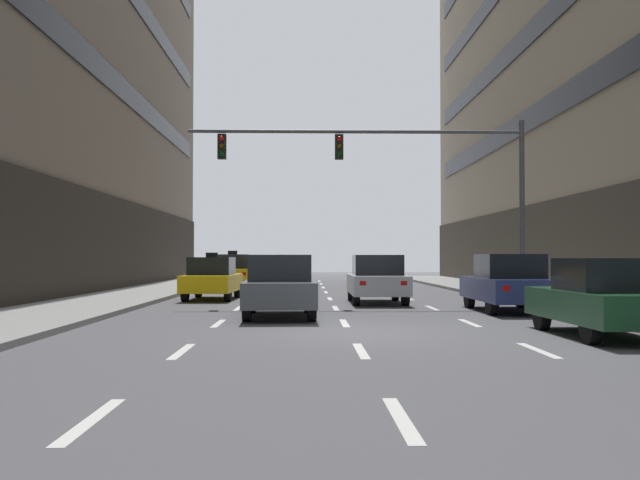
% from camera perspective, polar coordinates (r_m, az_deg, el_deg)
% --- Properties ---
extents(ground_plane, '(120.00, 120.00, 0.00)m').
position_cam_1_polar(ground_plane, '(15.02, 2.41, -7.43)').
color(ground_plane, '#515156').
extents(lane_stripe_l1_s2, '(0.16, 2.00, 0.01)m').
position_cam_1_polar(lane_stripe_l1_s2, '(7.38, -17.94, -13.64)').
color(lane_stripe_l1_s2, silver).
rests_on(lane_stripe_l1_s2, ground).
extents(lane_stripe_l1_s3, '(0.16, 2.00, 0.01)m').
position_cam_1_polar(lane_stripe_l1_s3, '(12.19, -11.08, -8.80)').
color(lane_stripe_l1_s3, silver).
rests_on(lane_stripe_l1_s3, ground).
extents(lane_stripe_l1_s4, '(0.16, 2.00, 0.01)m').
position_cam_1_polar(lane_stripe_l1_s4, '(17.11, -8.19, -6.67)').
color(lane_stripe_l1_s4, silver).
rests_on(lane_stripe_l1_s4, ground).
extents(lane_stripe_l1_s5, '(0.16, 2.00, 0.01)m').
position_cam_1_polar(lane_stripe_l1_s5, '(22.07, -6.60, -5.49)').
color(lane_stripe_l1_s5, silver).
rests_on(lane_stripe_l1_s5, ground).
extents(lane_stripe_l1_s6, '(0.16, 2.00, 0.01)m').
position_cam_1_polar(lane_stripe_l1_s6, '(27.04, -5.60, -4.74)').
color(lane_stripe_l1_s6, silver).
rests_on(lane_stripe_l1_s6, ground).
extents(lane_stripe_l1_s7, '(0.16, 2.00, 0.01)m').
position_cam_1_polar(lane_stripe_l1_s7, '(32.02, -4.91, -4.22)').
color(lane_stripe_l1_s7, silver).
rests_on(lane_stripe_l1_s7, ground).
extents(lane_stripe_l1_s8, '(0.16, 2.00, 0.01)m').
position_cam_1_polar(lane_stripe_l1_s8, '(37.00, -4.41, -3.84)').
color(lane_stripe_l1_s8, silver).
rests_on(lane_stripe_l1_s8, ground).
extents(lane_stripe_l1_s9, '(0.16, 2.00, 0.01)m').
position_cam_1_polar(lane_stripe_l1_s9, '(41.99, -4.03, -3.55)').
color(lane_stripe_l1_s9, silver).
rests_on(lane_stripe_l1_s9, ground).
extents(lane_stripe_l1_s10, '(0.16, 2.00, 0.01)m').
position_cam_1_polar(lane_stripe_l1_s10, '(46.98, -3.73, -3.32)').
color(lane_stripe_l1_s10, silver).
rests_on(lane_stripe_l1_s10, ground).
extents(lane_stripe_l2_s2, '(0.16, 2.00, 0.01)m').
position_cam_1_polar(lane_stripe_l2_s2, '(7.15, 6.58, -14.11)').
color(lane_stripe_l2_s2, silver).
rests_on(lane_stripe_l2_s2, ground).
extents(lane_stripe_l2_s3, '(0.16, 2.00, 0.01)m').
position_cam_1_polar(lane_stripe_l2_s3, '(12.05, 3.32, -8.91)').
color(lane_stripe_l2_s3, silver).
rests_on(lane_stripe_l2_s3, ground).
extents(lane_stripe_l2_s4, '(0.16, 2.00, 0.01)m').
position_cam_1_polar(lane_stripe_l2_s4, '(17.01, 1.98, -6.71)').
color(lane_stripe_l2_s4, silver).
rests_on(lane_stripe_l2_s4, ground).
extents(lane_stripe_l2_s5, '(0.16, 2.00, 0.01)m').
position_cam_1_polar(lane_stripe_l2_s5, '(21.99, 1.26, -5.51)').
color(lane_stripe_l2_s5, silver).
rests_on(lane_stripe_l2_s5, ground).
extents(lane_stripe_l2_s6, '(0.16, 2.00, 0.01)m').
position_cam_1_polar(lane_stripe_l2_s6, '(26.97, 0.80, -4.75)').
color(lane_stripe_l2_s6, silver).
rests_on(lane_stripe_l2_s6, ground).
extents(lane_stripe_l2_s7, '(0.16, 2.00, 0.01)m').
position_cam_1_polar(lane_stripe_l2_s7, '(31.96, 0.48, -4.23)').
color(lane_stripe_l2_s7, silver).
rests_on(lane_stripe_l2_s7, ground).
extents(lane_stripe_l2_s8, '(0.16, 2.00, 0.01)m').
position_cam_1_polar(lane_stripe_l2_s8, '(36.96, 0.26, -3.85)').
color(lane_stripe_l2_s8, silver).
rests_on(lane_stripe_l2_s8, ground).
extents(lane_stripe_l2_s9, '(0.16, 2.00, 0.01)m').
position_cam_1_polar(lane_stripe_l2_s9, '(41.95, 0.08, -3.56)').
color(lane_stripe_l2_s9, silver).
rests_on(lane_stripe_l2_s9, ground).
extents(lane_stripe_l2_s10, '(0.16, 2.00, 0.01)m').
position_cam_1_polar(lane_stripe_l2_s10, '(46.95, -0.06, -3.33)').
color(lane_stripe_l2_s10, silver).
rests_on(lane_stripe_l2_s10, ground).
extents(lane_stripe_l3_s3, '(0.16, 2.00, 0.01)m').
position_cam_1_polar(lane_stripe_l3_s3, '(12.65, 17.18, -8.49)').
color(lane_stripe_l3_s3, silver).
rests_on(lane_stripe_l3_s3, ground).
extents(lane_stripe_l3_s4, '(0.16, 2.00, 0.01)m').
position_cam_1_polar(lane_stripe_l3_s4, '(17.44, 11.96, -6.55)').
color(lane_stripe_l3_s4, silver).
rests_on(lane_stripe_l3_s4, ground).
extents(lane_stripe_l3_s5, '(0.16, 2.00, 0.01)m').
position_cam_1_polar(lane_stripe_l3_s5, '(22.32, 9.02, -5.43)').
color(lane_stripe_l3_s5, silver).
rests_on(lane_stripe_l3_s5, ground).
extents(lane_stripe_l3_s6, '(0.16, 2.00, 0.01)m').
position_cam_1_polar(lane_stripe_l3_s6, '(27.25, 7.15, -4.71)').
color(lane_stripe_l3_s6, silver).
rests_on(lane_stripe_l3_s6, ground).
extents(lane_stripe_l3_s7, '(0.16, 2.00, 0.01)m').
position_cam_1_polar(lane_stripe_l3_s7, '(32.19, 5.85, -4.20)').
color(lane_stripe_l3_s7, silver).
rests_on(lane_stripe_l3_s7, ground).
extents(lane_stripe_l3_s8, '(0.16, 2.00, 0.01)m').
position_cam_1_polar(lane_stripe_l3_s8, '(37.16, 4.90, -3.83)').
color(lane_stripe_l3_s8, silver).
rests_on(lane_stripe_l3_s8, ground).
extents(lane_stripe_l3_s9, '(0.16, 2.00, 0.01)m').
position_cam_1_polar(lane_stripe_l3_s9, '(42.13, 4.18, -3.54)').
color(lane_stripe_l3_s9, silver).
rests_on(lane_stripe_l3_s9, ground).
extents(lane_stripe_l3_s10, '(0.16, 2.00, 0.01)m').
position_cam_1_polar(lane_stripe_l3_s10, '(47.10, 3.61, -3.32)').
color(lane_stripe_l3_s10, silver).
rests_on(lane_stripe_l3_s10, ground).
extents(car_driving_0, '(1.96, 4.43, 1.64)m').
position_cam_1_polar(car_driving_0, '(18.72, -3.26, -3.76)').
color(car_driving_0, black).
rests_on(car_driving_0, ground).
extents(taxi_driving_1, '(1.91, 4.28, 1.75)m').
position_cam_1_polar(taxi_driving_1, '(26.72, -8.68, -3.10)').
color(taxi_driving_1, black).
rests_on(taxi_driving_1, ground).
extents(car_driving_2, '(1.88, 4.43, 1.66)m').
position_cam_1_polar(car_driving_2, '(24.41, 4.61, -3.19)').
color(car_driving_2, black).
rests_on(car_driving_2, ground).
extents(taxi_driving_3, '(2.08, 4.66, 1.91)m').
position_cam_1_polar(taxi_driving_3, '(36.05, -7.05, -2.55)').
color(taxi_driving_3, black).
rests_on(taxi_driving_3, ground).
extents(car_parked_1, '(1.79, 4.18, 1.56)m').
position_cam_1_polar(car_parked_1, '(15.14, 21.81, -4.37)').
color(car_parked_1, black).
rests_on(car_parked_1, ground).
extents(car_parked_2, '(1.90, 4.47, 1.67)m').
position_cam_1_polar(car_parked_2, '(21.29, 14.91, -3.39)').
color(car_parked_2, black).
rests_on(car_parked_2, ground).
extents(traffic_signal_0, '(11.37, 0.35, 6.08)m').
position_cam_1_polar(traffic_signal_0, '(24.14, 6.47, 5.89)').
color(traffic_signal_0, '#4C4C51').
rests_on(traffic_signal_0, sidewalk_right).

